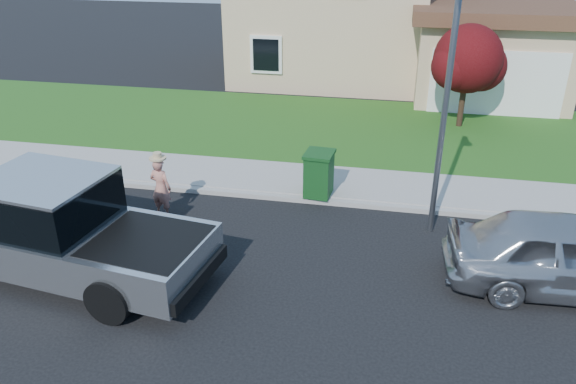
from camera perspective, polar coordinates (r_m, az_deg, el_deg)
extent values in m
plane|color=black|center=(11.92, -5.59, -6.67)|extent=(80.00, 80.00, 0.00)
cube|color=gray|center=(14.16, 1.60, -0.76)|extent=(40.00, 0.20, 0.12)
cube|color=gray|center=(15.13, 2.31, 1.10)|extent=(40.00, 2.00, 0.15)
cube|color=#255117|center=(19.29, 4.45, 6.48)|extent=(40.00, 7.00, 0.10)
cube|color=tan|center=(26.98, 4.87, 18.82)|extent=(8.00, 9.00, 6.40)
cube|color=tan|center=(24.32, 19.61, 12.92)|extent=(5.50, 6.00, 3.20)
cube|color=white|center=(21.49, 20.40, 10.31)|extent=(4.60, 0.12, 2.30)
cube|color=#4C2D1E|center=(24.04, 20.26, 17.09)|extent=(6.20, 6.80, 0.50)
cube|color=black|center=(23.18, -2.24, 13.77)|extent=(1.30, 0.10, 1.50)
cylinder|color=black|center=(13.95, -25.76, -2.23)|extent=(0.89, 0.43, 0.86)
cylinder|color=black|center=(10.41, -17.67, -10.42)|extent=(0.89, 0.43, 0.86)
cylinder|color=black|center=(11.75, -12.16, -5.27)|extent=(0.89, 0.43, 0.86)
cube|color=silver|center=(11.92, -22.28, -4.55)|extent=(6.34, 2.95, 0.77)
cube|color=black|center=(11.67, -23.54, -0.93)|extent=(2.50, 2.28, 0.91)
cube|color=silver|center=(11.48, -23.94, 1.18)|extent=(2.50, 2.28, 0.09)
cube|color=black|center=(10.60, -14.16, -4.89)|extent=(2.16, 2.06, 0.06)
cube|color=black|center=(10.42, -8.89, -8.63)|extent=(0.40, 2.03, 0.27)
cube|color=black|center=(13.02, -23.03, 1.35)|extent=(0.16, 0.25, 0.19)
imported|color=tan|center=(13.51, -12.80, 0.42)|extent=(0.60, 0.45, 1.48)
cylinder|color=tan|center=(13.22, -13.11, 3.40)|extent=(0.39, 0.39, 0.04)
cylinder|color=tan|center=(13.19, -13.14, 3.64)|extent=(0.20, 0.20, 0.14)
imported|color=#ACADB3|center=(11.78, 26.66, -5.69)|extent=(4.57, 2.03, 1.53)
cylinder|color=black|center=(19.98, 17.24, 8.57)|extent=(0.19, 0.19, 1.55)
sphere|color=#4A0F12|center=(19.62, 17.81, 12.76)|extent=(2.23, 2.23, 2.23)
sphere|color=#4A0F12|center=(20.02, 19.03, 11.98)|extent=(1.65, 1.65, 1.65)
sphere|color=#4A0F12|center=(19.34, 16.65, 12.15)|extent=(1.55, 1.55, 1.55)
cube|color=#103D16|center=(14.03, 3.15, 1.72)|extent=(0.69, 0.78, 1.05)
cube|color=#103D16|center=(13.81, 3.20, 3.87)|extent=(0.75, 0.85, 0.08)
cylinder|color=slate|center=(12.20, 15.58, 7.49)|extent=(0.13, 0.13, 5.49)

